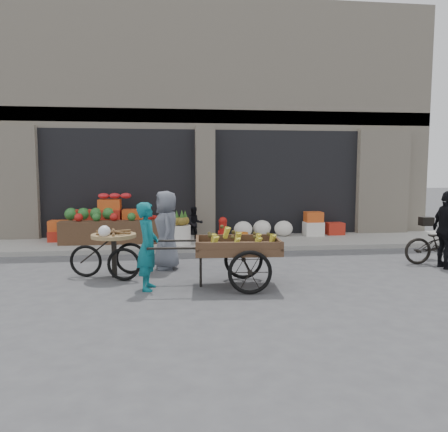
{
  "coord_description": "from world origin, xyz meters",
  "views": [
    {
      "loc": [
        -0.97,
        -7.66,
        2.04
      ],
      "look_at": [
        0.1,
        1.22,
        1.1
      ],
      "focal_mm": 35.0,
      "sensor_mm": 36.0,
      "label": 1
    }
  ],
  "objects": [
    {
      "name": "orange_bucket",
      "position": [
        0.85,
        3.5,
        0.27
      ],
      "size": [
        0.32,
        0.32,
        0.3
      ],
      "primitive_type": "cylinder",
      "color": "orange",
      "rests_on": "sidewalk"
    },
    {
      "name": "ground",
      "position": [
        0.0,
        0.0,
        0.0
      ],
      "size": [
        80.0,
        80.0,
        0.0
      ],
      "primitive_type": "plane",
      "color": "#424244",
      "rests_on": "ground"
    },
    {
      "name": "bicycle",
      "position": [
        4.89,
        1.08,
        0.45
      ],
      "size": [
        1.75,
        0.7,
        0.9
      ],
      "primitive_type": "imported",
      "rotation": [
        0.0,
        0.0,
        1.51
      ],
      "color": "black",
      "rests_on": "ground"
    },
    {
      "name": "vendor_grey",
      "position": [
        -1.09,
        1.34,
        0.81
      ],
      "size": [
        0.6,
        0.84,
        1.62
      ],
      "primitive_type": "imported",
      "rotation": [
        0.0,
        0.0,
        -1.46
      ],
      "color": "slate",
      "rests_on": "ground"
    },
    {
      "name": "vendor_woman",
      "position": [
        -1.39,
        -0.22,
        0.75
      ],
      "size": [
        0.41,
        0.58,
        1.5
      ],
      "primitive_type": "imported",
      "rotation": [
        0.0,
        0.0,
        1.48
      ],
      "color": "#0E616B",
      "rests_on": "ground"
    },
    {
      "name": "pineapple_bin",
      "position": [
        -0.75,
        3.6,
        0.37
      ],
      "size": [
        0.52,
        0.52,
        0.5
      ],
      "primitive_type": "cylinder",
      "color": "silver",
      "rests_on": "sidewalk"
    },
    {
      "name": "tricycle_cart",
      "position": [
        -2.08,
        0.73,
        0.57
      ],
      "size": [
        1.45,
        0.95,
        0.95
      ],
      "rotation": [
        0.0,
        0.0,
        -0.14
      ],
      "color": "#9E7F51",
      "rests_on": "ground"
    },
    {
      "name": "banana_cart",
      "position": [
        0.11,
        -0.21,
        0.76
      ],
      "size": [
        2.55,
        1.17,
        1.04
      ],
      "rotation": [
        0.0,
        0.0,
        -0.06
      ],
      "color": "#533524",
      "rests_on": "ground"
    },
    {
      "name": "right_bay_goods",
      "position": [
        2.61,
        4.7,
        0.41
      ],
      "size": [
        3.35,
        0.6,
        0.7
      ],
      "color": "silver",
      "rests_on": "sidewalk"
    },
    {
      "name": "fire_hydrant",
      "position": [
        0.35,
        3.55,
        0.5
      ],
      "size": [
        0.22,
        0.22,
        0.71
      ],
      "color": "#A5140F",
      "rests_on": "sidewalk"
    },
    {
      "name": "seated_person",
      "position": [
        -0.35,
        4.2,
        0.58
      ],
      "size": [
        0.51,
        0.43,
        0.93
      ],
      "primitive_type": "imported",
      "rotation": [
        0.0,
        0.0,
        0.17
      ],
      "color": "black",
      "rests_on": "sidewalk"
    },
    {
      "name": "cyclist",
      "position": [
        4.69,
        0.68,
        0.81
      ],
      "size": [
        0.45,
        0.97,
        1.62
      ],
      "primitive_type": "imported",
      "rotation": [
        0.0,
        0.0,
        1.51
      ],
      "color": "black",
      "rests_on": "ground"
    },
    {
      "name": "building",
      "position": [
        0.0,
        8.03,
        3.37
      ],
      "size": [
        14.0,
        6.45,
        7.0
      ],
      "color": "beige",
      "rests_on": "ground"
    },
    {
      "name": "fruit_display",
      "position": [
        -2.48,
        4.38,
        0.67
      ],
      "size": [
        3.1,
        1.12,
        1.24
      ],
      "color": "red",
      "rests_on": "sidewalk"
    },
    {
      "name": "sidewalk",
      "position": [
        0.0,
        4.1,
        0.06
      ],
      "size": [
        18.0,
        2.2,
        0.12
      ],
      "primitive_type": "cube",
      "color": "gray",
      "rests_on": "ground"
    }
  ]
}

